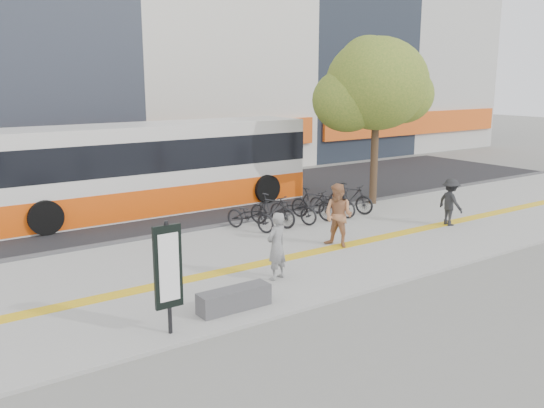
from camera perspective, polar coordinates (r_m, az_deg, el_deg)
ground at (r=14.72m, az=2.58°, el=-6.85°), size 120.00×120.00×0.00m
sidewalk at (r=15.86m, az=-0.72°, el=-5.25°), size 40.00×7.00×0.08m
tactile_strip at (r=15.45m, az=0.32°, el=-5.55°), size 40.00×0.45×0.01m
street at (r=22.26m, az=-11.63°, el=-0.37°), size 40.00×8.00×0.06m
curb at (r=18.74m, az=-6.75°, el=-2.47°), size 40.00×0.25×0.14m
bench at (r=12.31m, az=-3.73°, el=-9.29°), size 1.60×0.45×0.45m
signboard at (r=10.99m, az=-10.17°, el=-6.26°), size 0.55×0.10×2.20m
street_tree at (r=22.27m, az=10.01°, el=11.35°), size 4.40×3.80×6.31m
bus at (r=21.47m, az=-11.62°, el=3.28°), size 11.84×2.81×3.15m
bicycle_row at (r=19.51m, az=3.02°, el=-0.24°), size 5.40×1.94×1.07m
seated_woman at (r=13.84m, az=0.45°, el=-4.16°), size 0.68×0.54×1.64m
pedestrian_tan at (r=16.59m, az=6.54°, el=-1.13°), size 0.94×1.06×1.82m
pedestrian_dark at (r=19.80m, az=17.12°, el=0.19°), size 0.72×1.07×1.54m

